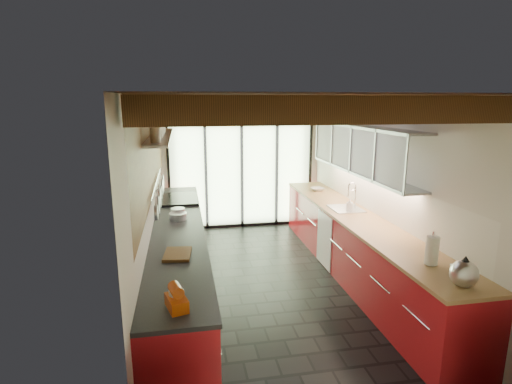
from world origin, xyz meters
TOP-DOWN VIEW (x-y plane):
  - ground at (0.00, 0.00)m, footprint 5.50×5.50m
  - room_shell at (0.00, 0.00)m, footprint 5.50×5.50m
  - ceiling_beams at (-0.00, 0.38)m, footprint 3.14×5.06m
  - glass_door at (0.00, 2.69)m, footprint 2.95×0.10m
  - left_counter at (-1.28, 0.00)m, footprint 0.68×5.00m
  - range_stove at (-1.28, 1.45)m, footprint 0.66×0.90m
  - right_counter at (1.27, 0.00)m, footprint 0.68×5.00m
  - sink_assembly at (1.29, 0.40)m, footprint 0.45×0.52m
  - upper_cabinets_right at (1.43, 0.30)m, footprint 0.34×3.00m
  - left_wall_fixtures at (-1.47, 0.25)m, footprint 0.28×2.60m
  - stand_mixer at (-1.27, -2.20)m, footprint 0.20×0.27m
  - pot_large at (-1.27, 0.45)m, footprint 0.22×0.22m
  - pot_small at (-1.27, 0.32)m, footprint 0.27×0.27m
  - cutting_board at (-1.27, -1.06)m, footprint 0.32×0.41m
  - kettle at (1.27, -2.25)m, footprint 0.26×0.31m
  - paper_towel at (1.27, -1.77)m, footprint 0.13×0.13m
  - soap_bottle at (1.27, 0.26)m, footprint 0.12×0.12m
  - bowl at (1.27, 1.71)m, footprint 0.29×0.29m

SIDE VIEW (x-z plane):
  - ground at x=0.00m, z-range 0.00..0.00m
  - right_counter at x=1.27m, z-range 0.00..0.92m
  - left_counter at x=-1.28m, z-range 0.00..0.92m
  - range_stove at x=-1.28m, z-range -0.01..0.96m
  - cutting_board at x=-1.27m, z-range 0.92..0.95m
  - bowl at x=1.27m, z-range 0.92..0.98m
  - sink_assembly at x=1.29m, z-range 0.75..1.17m
  - pot_small at x=-1.27m, z-range 0.92..1.02m
  - pot_large at x=-1.27m, z-range 0.92..1.05m
  - stand_mixer at x=-1.27m, z-range 0.90..1.12m
  - soap_bottle at x=1.27m, z-range 0.92..1.13m
  - kettle at x=1.27m, z-range 0.90..1.20m
  - paper_towel at x=1.27m, z-range 0.89..1.24m
  - room_shell at x=0.00m, z-range -1.10..4.40m
  - glass_door at x=0.00m, z-range 0.21..3.11m
  - left_wall_fixtures at x=-1.47m, z-range 1.32..2.28m
  - upper_cabinets_right at x=1.43m, z-range 0.35..3.35m
  - ceiling_beams at x=0.00m, z-range 0.01..4.91m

